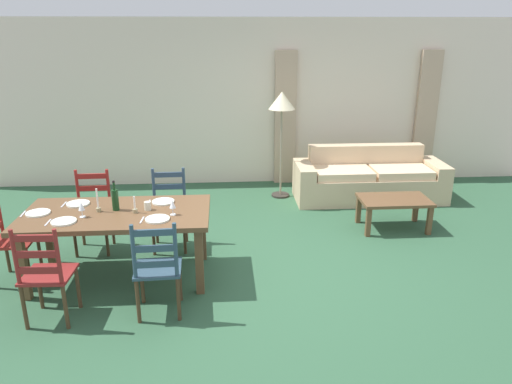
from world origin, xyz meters
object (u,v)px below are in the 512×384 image
object	(u,v)px
dining_table	(117,220)
coffee_table	(394,203)
dining_chair_head_west	(8,238)
dining_chair_far_right	(169,210)
wine_bottle	(115,199)
wine_glass_near_left	(81,207)
dining_chair_near_left	(46,274)
coffee_cup_primary	(148,206)
couch	(368,180)
wine_glass_near_right	(173,205)
dining_chair_far_left	(93,212)
standing_lamp	(282,107)
dining_chair_near_right	(157,268)

from	to	relation	value
dining_table	coffee_table	xyz separation A→B (m)	(3.33, 1.10, -0.31)
dining_chair_head_west	dining_chair_far_right	bearing A→B (deg)	24.27
wine_bottle	wine_glass_near_left	xyz separation A→B (m)	(-0.29, -0.18, -0.01)
dining_chair_near_left	wine_bottle	size ratio (longest dim) A/B	3.04
dining_table	coffee_cup_primary	world-z (taller)	coffee_cup_primary
dining_chair_head_west	couch	distance (m)	5.04
coffee_cup_primary	coffee_table	size ratio (longest dim) A/B	0.10
dining_chair_head_west	wine_glass_near_right	xyz separation A→B (m)	(1.72, -0.15, 0.38)
dining_chair_far_left	wine_glass_near_right	xyz separation A→B (m)	(1.03, -0.87, 0.38)
coffee_cup_primary	coffee_table	distance (m)	3.23
dining_chair_head_west	standing_lamp	xyz separation A→B (m)	(3.13, 2.47, 0.93)
dining_chair_near_right	standing_lamp	world-z (taller)	standing_lamp
wine_glass_near_left	wine_glass_near_right	distance (m)	0.89
dining_table	dining_chair_near_left	size ratio (longest dim) A/B	1.98
wine_bottle	coffee_cup_primary	xyz separation A→B (m)	(0.33, -0.02, -0.07)
dining_table	wine_glass_near_right	world-z (taller)	wine_glass_near_right
wine_glass_near_left	dining_chair_far_right	bearing A→B (deg)	48.94
dining_chair_head_west	couch	world-z (taller)	dining_chair_head_west
dining_table	dining_chair_far_right	distance (m)	0.89
wine_glass_near_right	coffee_table	world-z (taller)	wine_glass_near_right
dining_chair_far_right	coffee_table	size ratio (longest dim) A/B	1.07
dining_chair_near_right	wine_glass_near_left	xyz separation A→B (m)	(-0.80, 0.62, 0.38)
coffee_table	wine_glass_near_right	bearing A→B (deg)	-155.94
wine_glass_near_left	couch	bearing A→B (deg)	33.73
dining_chair_near_right	wine_bottle	size ratio (longest dim) A/B	3.04
wine_glass_near_right	coffee_table	xyz separation A→B (m)	(2.74, 1.23, -0.51)
wine_bottle	coffee_table	size ratio (longest dim) A/B	0.35
dining_chair_near_left	dining_chair_head_west	size ratio (longest dim) A/B	1.00
dining_chair_near_right	dining_chair_far_right	world-z (taller)	same
coffee_cup_primary	standing_lamp	size ratio (longest dim) A/B	0.05
dining_table	coffee_table	size ratio (longest dim) A/B	2.11
dining_chair_near_right	coffee_cup_primary	xyz separation A→B (m)	(-0.17, 0.78, 0.32)
couch	coffee_table	distance (m)	1.22
dining_chair_near_left	couch	xyz separation A→B (m)	(3.83, 3.11, -0.19)
dining_chair_far_right	couch	bearing A→B (deg)	28.48
dining_chair_near_left	coffee_table	distance (m)	4.26
dining_chair_near_left	coffee_cup_primary	size ratio (longest dim) A/B	10.67
dining_table	dining_chair_near_right	xyz separation A→B (m)	(0.49, -0.74, -0.19)
coffee_cup_primary	couch	bearing A→B (deg)	36.94
coffee_table	standing_lamp	size ratio (longest dim) A/B	0.55
wine_bottle	dining_chair_near_right	bearing A→B (deg)	-57.84
wine_glass_near_left	dining_chair_head_west	bearing A→B (deg)	169.49
dining_chair_far_left	dining_chair_near_left	bearing A→B (deg)	-91.27
dining_table	dining_chair_far_left	xyz separation A→B (m)	(-0.44, 0.74, -0.19)
dining_chair_near_right	dining_chair_far_right	distance (m)	1.49
wine_glass_near_right	coffee_cup_primary	world-z (taller)	wine_glass_near_right
dining_chair_head_west	coffee_table	size ratio (longest dim) A/B	1.07
dining_chair_near_left	dining_chair_far_left	bearing A→B (deg)	88.73
wine_glass_near_right	standing_lamp	distance (m)	3.03
dining_chair_far_right	wine_glass_near_left	world-z (taller)	dining_chair_far_right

